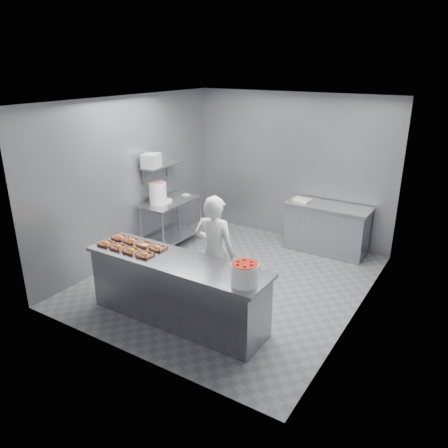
# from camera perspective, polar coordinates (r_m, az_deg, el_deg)

# --- Properties ---
(floor) EXTENTS (4.50, 4.50, 0.00)m
(floor) POSITION_cam_1_polar(r_m,az_deg,el_deg) (7.10, 0.76, -7.31)
(floor) COLOR #4C4C51
(floor) RESTS_ON ground
(ceiling) EXTENTS (4.50, 4.50, 0.00)m
(ceiling) POSITION_cam_1_polar(r_m,az_deg,el_deg) (6.30, 0.88, 15.83)
(ceiling) COLOR white
(ceiling) RESTS_ON wall_back
(wall_back) EXTENTS (4.00, 0.04, 2.80)m
(wall_back) POSITION_cam_1_polar(r_m,az_deg,el_deg) (8.50, 8.79, 7.28)
(wall_back) COLOR slate
(wall_back) RESTS_ON ground
(wall_left) EXTENTS (0.04, 4.50, 2.80)m
(wall_left) POSITION_cam_1_polar(r_m,az_deg,el_deg) (7.75, -11.98, 5.78)
(wall_left) COLOR slate
(wall_left) RESTS_ON ground
(wall_right) EXTENTS (0.04, 4.50, 2.80)m
(wall_right) POSITION_cam_1_polar(r_m,az_deg,el_deg) (5.84, 17.84, 0.33)
(wall_right) COLOR slate
(wall_right) RESTS_ON ground
(service_counter) EXTENTS (2.60, 0.70, 0.90)m
(service_counter) POSITION_cam_1_polar(r_m,az_deg,el_deg) (5.91, -6.12, -8.58)
(service_counter) COLOR slate
(service_counter) RESTS_ON ground
(prep_table) EXTENTS (0.60, 1.20, 0.90)m
(prep_table) POSITION_cam_1_polar(r_m,az_deg,el_deg) (8.19, -6.92, 0.96)
(prep_table) COLOR slate
(prep_table) RESTS_ON ground
(back_counter) EXTENTS (1.50, 0.60, 0.90)m
(back_counter) POSITION_cam_1_polar(r_m,az_deg,el_deg) (8.16, 13.21, -0.58)
(back_counter) COLOR slate
(back_counter) RESTS_ON ground
(wall_shelf) EXTENTS (0.35, 0.90, 0.03)m
(wall_shelf) POSITION_cam_1_polar(r_m,az_deg,el_deg) (8.03, -8.16, 7.63)
(wall_shelf) COLOR slate
(wall_shelf) RESTS_ON wall_left
(tray_0) EXTENTS (0.19, 0.18, 0.06)m
(tray_0) POSITION_cam_1_polar(r_m,az_deg,el_deg) (6.33, -15.13, -2.45)
(tray_0) COLOR tan
(tray_0) RESTS_ON service_counter
(tray_1) EXTENTS (0.19, 0.18, 0.06)m
(tray_1) POSITION_cam_1_polar(r_m,az_deg,el_deg) (6.16, -13.59, -2.93)
(tray_1) COLOR tan
(tray_1) RESTS_ON service_counter
(tray_2) EXTENTS (0.19, 0.18, 0.06)m
(tray_2) POSITION_cam_1_polar(r_m,az_deg,el_deg) (6.01, -11.97, -3.44)
(tray_2) COLOR tan
(tray_2) RESTS_ON service_counter
(tray_3) EXTENTS (0.19, 0.18, 0.06)m
(tray_3) POSITION_cam_1_polar(r_m,az_deg,el_deg) (5.85, -10.26, -3.97)
(tray_3) COLOR tan
(tray_3) RESTS_ON service_counter
(tray_4) EXTENTS (0.19, 0.18, 0.06)m
(tray_4) POSITION_cam_1_polar(r_m,az_deg,el_deg) (6.49, -13.45, -1.69)
(tray_4) COLOR tan
(tray_4) RESTS_ON service_counter
(tray_5) EXTENTS (0.19, 0.18, 0.06)m
(tray_5) POSITION_cam_1_polar(r_m,az_deg,el_deg) (6.33, -11.91, -2.14)
(tray_5) COLOR tan
(tray_5) RESTS_ON service_counter
(tray_6) EXTENTS (0.19, 0.18, 0.04)m
(tray_6) POSITION_cam_1_polar(r_m,az_deg,el_deg) (6.18, -10.27, -2.64)
(tray_6) COLOR tan
(tray_6) RESTS_ON service_counter
(tray_7) EXTENTS (0.19, 0.18, 0.06)m
(tray_7) POSITION_cam_1_polar(r_m,az_deg,el_deg) (6.03, -8.59, -3.10)
(tray_7) COLOR tan
(tray_7) RESTS_ON service_counter
(worker) EXTENTS (0.64, 0.46, 1.65)m
(worker) POSITION_cam_1_polar(r_m,az_deg,el_deg) (6.07, -1.24, -3.73)
(worker) COLOR silver
(worker) RESTS_ON ground
(strawberry_tub) EXTENTS (0.32, 0.32, 0.27)m
(strawberry_tub) POSITION_cam_1_polar(r_m,az_deg,el_deg) (5.02, 2.69, -6.44)
(strawberry_tub) COLOR white
(strawberry_tub) RESTS_ON service_counter
(glaze_bucket) EXTENTS (0.32, 0.31, 0.47)m
(glaze_bucket) POSITION_cam_1_polar(r_m,az_deg,el_deg) (7.91, -8.63, 4.06)
(glaze_bucket) COLOR white
(glaze_bucket) RESTS_ON prep_table
(bucket_lid) EXTENTS (0.42, 0.42, 0.03)m
(bucket_lid) POSITION_cam_1_polar(r_m,az_deg,el_deg) (8.07, -7.96, 3.02)
(bucket_lid) COLOR white
(bucket_lid) RESTS_ON prep_table
(rag) EXTENTS (0.14, 0.12, 0.02)m
(rag) POSITION_cam_1_polar(r_m,az_deg,el_deg) (8.40, -4.98, 3.82)
(rag) COLOR #CCB28C
(rag) RESTS_ON prep_table
(appliance) EXTENTS (0.36, 0.38, 0.24)m
(appliance) POSITION_cam_1_polar(r_m,az_deg,el_deg) (7.80, -9.49, 8.18)
(appliance) COLOR gray
(appliance) RESTS_ON wall_shelf
(paper_stack) EXTENTS (0.32, 0.24, 0.04)m
(paper_stack) POSITION_cam_1_polar(r_m,az_deg,el_deg) (8.17, 10.17, 3.14)
(paper_stack) COLOR silver
(paper_stack) RESTS_ON back_counter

